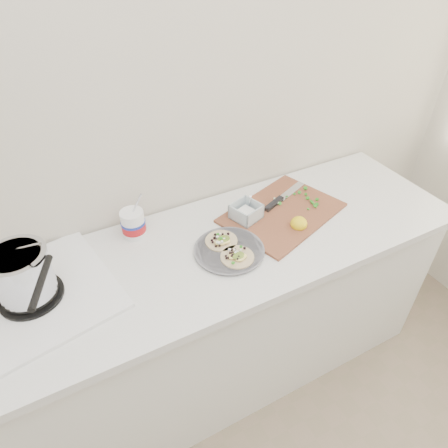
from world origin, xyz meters
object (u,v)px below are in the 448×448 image
stove (26,283)px  cutboard (278,210)px  tub (134,222)px  taco_plate (229,249)px

stove → cutboard: 1.04m
stove → tub: 0.46m
stove → taco_plate: bearing=-18.4°
taco_plate → stove: bearing=171.7°
stove → taco_plate: (0.72, -0.11, -0.07)m
stove → taco_plate: stove is taller
stove → tub: size_ratio=2.75×
tub → cutboard: 0.63m
stove → cutboard: size_ratio=1.02×
stove → cutboard: stove is taller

